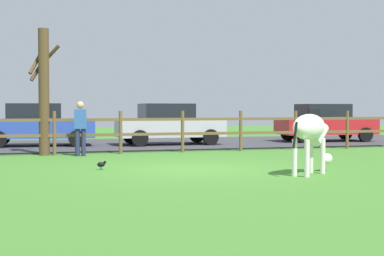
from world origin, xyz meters
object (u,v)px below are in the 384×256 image
(bare_tree, at_px, (44,90))
(parked_car_blue, at_px, (38,124))
(visitor_near_fence, at_px, (80,126))
(parked_car_red, at_px, (325,122))
(parked_car_silver, at_px, (169,124))
(crow_on_grass, at_px, (102,164))
(zebra, at_px, (311,132))

(bare_tree, height_order, parked_car_blue, bare_tree)
(visitor_near_fence, bearing_deg, parked_car_red, 20.71)
(parked_car_blue, bearing_deg, parked_car_silver, -6.86)
(crow_on_grass, relative_size, visitor_near_fence, 0.13)
(crow_on_grass, xyz_separation_m, parked_car_red, (10.40, 7.93, 0.72))
(bare_tree, xyz_separation_m, parked_car_blue, (-0.09, 3.76, -1.16))
(parked_car_red, bearing_deg, bare_tree, -163.77)
(zebra, distance_m, parked_car_blue, 11.93)
(crow_on_grass, bearing_deg, parked_car_red, 37.32)
(crow_on_grass, bearing_deg, parked_car_blue, 98.33)
(bare_tree, relative_size, parked_car_red, 0.94)
(crow_on_grass, relative_size, parked_car_red, 0.05)
(parked_car_blue, xyz_separation_m, visitor_near_fence, (1.12, -4.38, 0.06))
(crow_on_grass, height_order, parked_car_blue, parked_car_blue)
(zebra, distance_m, visitor_near_fence, 7.58)
(bare_tree, xyz_separation_m, visitor_near_fence, (1.03, -0.61, -1.09))
(crow_on_grass, xyz_separation_m, parked_car_blue, (-1.22, 8.34, 0.72))
(bare_tree, relative_size, visitor_near_fence, 2.35)
(bare_tree, xyz_separation_m, crow_on_grass, (1.13, -4.57, -1.88))
(parked_car_red, height_order, visitor_near_fence, visitor_near_fence)
(crow_on_grass, height_order, visitor_near_fence, visitor_near_fence)
(zebra, distance_m, parked_car_red, 11.95)
(parked_car_silver, bearing_deg, zebra, -86.63)
(bare_tree, bearing_deg, parked_car_red, 16.23)
(crow_on_grass, height_order, parked_car_silver, parked_car_silver)
(zebra, distance_m, crow_on_grass, 4.85)
(parked_car_blue, xyz_separation_m, parked_car_red, (11.62, -0.41, 0.00))
(parked_car_silver, bearing_deg, visitor_near_fence, -134.34)
(parked_car_red, bearing_deg, parked_car_silver, -178.52)
(bare_tree, relative_size, crow_on_grass, 17.90)
(zebra, height_order, crow_on_grass, zebra)
(bare_tree, bearing_deg, parked_car_blue, 91.42)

